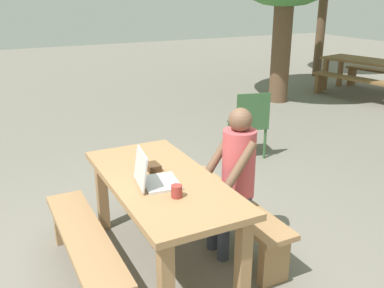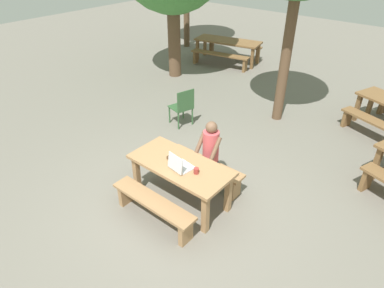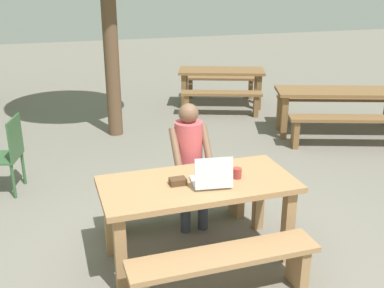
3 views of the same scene
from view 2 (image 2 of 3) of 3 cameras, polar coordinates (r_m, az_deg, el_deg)
ground_plane at (r=5.68m, az=-1.86°, el=-9.44°), size 30.00×30.00×0.00m
picnic_table_front at (r=5.28m, az=-1.97°, el=-4.41°), size 1.66×0.78×0.74m
bench_near at (r=5.14m, az=-6.64°, el=-10.38°), size 1.49×0.30×0.43m
bench_far at (r=5.86m, az=2.18°, el=-3.97°), size 1.49×0.30×0.43m
laptop at (r=5.06m, az=-2.08°, el=-3.64°), size 0.35×0.34×0.28m
small_pouch at (r=5.29m, az=-3.45°, el=-2.39°), size 0.14×0.10×0.05m
coffee_mug at (r=4.99m, az=0.73°, el=-4.57°), size 0.08×0.08×0.09m
person_seated at (r=5.54m, az=2.95°, el=-1.27°), size 0.38×0.39×1.26m
plastic_chair at (r=7.55m, az=-1.59°, el=6.42°), size 0.54×0.54×0.89m
picnic_table_rear at (r=11.75m, az=6.11°, el=16.71°), size 2.29×1.20×0.73m
bench_rear_south at (r=11.28m, az=4.74°, el=14.58°), size 1.98×0.69×0.45m
bench_rear_north at (r=12.39m, az=7.21°, el=16.08°), size 1.98×0.69×0.45m
bench_distant_south at (r=8.09m, az=28.42°, el=2.85°), size 1.45×0.79×0.43m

